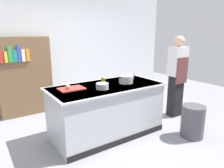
{
  "coord_description": "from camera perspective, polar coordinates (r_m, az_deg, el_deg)",
  "views": [
    {
      "loc": [
        -1.84,
        -2.89,
        1.8
      ],
      "look_at": [
        0.25,
        0.2,
        0.85
      ],
      "focal_mm": 33.06,
      "sensor_mm": 36.0,
      "label": 1
    }
  ],
  "objects": [
    {
      "name": "bookshelf",
      "position": [
        4.86,
        -22.95,
        1.92
      ],
      "size": [
        1.1,
        0.31,
        1.7
      ],
      "color": "brown",
      "rests_on": "ground_plane"
    },
    {
      "name": "ground_plane",
      "position": [
        3.87,
        -1.45,
        -13.45
      ],
      "size": [
        10.0,
        10.0,
        0.0
      ],
      "primitive_type": "plane",
      "color": "gray"
    },
    {
      "name": "stock_pot",
      "position": [
        3.7,
        3.88,
        1.3
      ],
      "size": [
        0.31,
        0.25,
        0.14
      ],
      "color": "#B7BABF",
      "rests_on": "counter_island"
    },
    {
      "name": "cutting_board",
      "position": [
        3.37,
        -11.13,
        -1.29
      ],
      "size": [
        0.4,
        0.28,
        0.02
      ],
      "primitive_type": "cube",
      "color": "red",
      "rests_on": "counter_island"
    },
    {
      "name": "onion",
      "position": [
        3.31,
        -12.11,
        -0.74
      ],
      "size": [
        0.08,
        0.08,
        0.08
      ],
      "primitive_type": "sphere",
      "color": "tan",
      "rests_on": "cutting_board"
    },
    {
      "name": "back_wall",
      "position": [
        5.32,
        -14.07,
        10.64
      ],
      "size": [
        6.4,
        0.12,
        3.0
      ],
      "primitive_type": "cube",
      "color": "silver",
      "rests_on": "ground_plane"
    },
    {
      "name": "trash_bin",
      "position": [
        3.91,
        21.41,
        -9.59
      ],
      "size": [
        0.39,
        0.39,
        0.57
      ],
      "primitive_type": "cylinder",
      "color": "#4C4C51",
      "rests_on": "ground_plane"
    },
    {
      "name": "mixing_bowl",
      "position": [
        3.32,
        -2.7,
        -0.58
      ],
      "size": [
        0.21,
        0.21,
        0.1
      ],
      "primitive_type": "cylinder",
      "color": "#B7BABF",
      "rests_on": "counter_island"
    },
    {
      "name": "juice_cup",
      "position": [
        3.72,
        -2.48,
        1.09
      ],
      "size": [
        0.07,
        0.07,
        0.1
      ],
      "primitive_type": "cylinder",
      "color": "yellow",
      "rests_on": "counter_island"
    },
    {
      "name": "counter_island",
      "position": [
        3.67,
        -1.49,
        -7.01
      ],
      "size": [
        1.98,
        0.98,
        0.9
      ],
      "color": "#B7BABF",
      "rests_on": "ground_plane"
    },
    {
      "name": "person_chef",
      "position": [
        4.57,
        17.52,
        2.45
      ],
      "size": [
        0.38,
        0.25,
        1.72
      ],
      "rotation": [
        0.0,
        0.0,
        1.78
      ],
      "color": "black",
      "rests_on": "ground_plane"
    },
    {
      "name": "sauce_pan",
      "position": [
        4.06,
        5.01,
        2.14
      ],
      "size": [
        0.21,
        0.15,
        0.1
      ],
      "color": "#99999E",
      "rests_on": "counter_island"
    }
  ]
}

